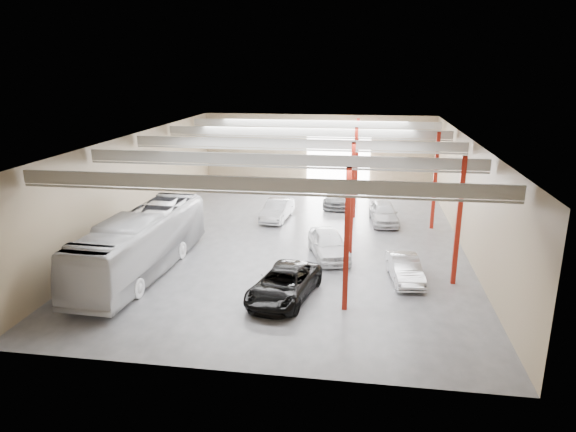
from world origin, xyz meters
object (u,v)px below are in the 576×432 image
(car_row_b, at_px, (277,210))
(car_right_far, at_px, (384,213))
(coach_bus, at_px, (142,243))
(black_sedan, at_px, (284,284))
(car_row_a, at_px, (329,244))
(car_right_near, at_px, (405,269))
(car_row_c, at_px, (340,195))

(car_row_b, xyz_separation_m, car_right_far, (8.07, 0.27, 0.03))
(car_right_far, bearing_deg, coach_bus, -145.64)
(black_sedan, relative_size, car_row_a, 1.13)
(car_right_near, bearing_deg, car_row_a, 137.68)
(coach_bus, height_order, car_row_b, coach_bus)
(black_sedan, height_order, car_row_c, car_row_c)
(car_row_c, relative_size, car_right_far, 1.21)
(coach_bus, height_order, car_row_c, coach_bus)
(car_row_a, bearing_deg, car_right_near, -50.66)
(car_row_b, relative_size, car_right_far, 1.00)
(car_right_near, relative_size, car_right_far, 0.90)
(car_row_a, bearing_deg, car_right_far, 49.22)
(coach_bus, relative_size, black_sedan, 2.21)
(car_row_a, bearing_deg, black_sedan, -122.06)
(car_row_b, bearing_deg, car_right_far, 7.87)
(coach_bus, xyz_separation_m, car_right_near, (14.72, 0.94, -1.04))
(car_row_b, bearing_deg, car_row_c, 55.08)
(black_sedan, height_order, car_right_far, car_right_far)
(black_sedan, bearing_deg, car_row_b, 112.90)
(car_row_a, xyz_separation_m, car_right_near, (4.40, -3.03, -0.16))
(car_row_c, height_order, car_right_far, car_row_c)
(car_row_a, height_order, car_right_near, car_row_a)
(coach_bus, distance_m, car_row_b, 12.90)
(car_right_near, xyz_separation_m, car_right_far, (-0.84, 10.80, 0.11))
(coach_bus, distance_m, car_row_a, 11.09)
(car_row_a, height_order, car_row_b, car_row_a)
(car_row_a, bearing_deg, car_row_c, 73.89)
(black_sedan, height_order, car_row_b, black_sedan)
(coach_bus, bearing_deg, car_row_a, 23.45)
(coach_bus, bearing_deg, black_sedan, -12.70)
(coach_bus, height_order, car_right_far, coach_bus)
(car_row_c, xyz_separation_m, car_right_near, (4.40, -15.73, -0.13))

